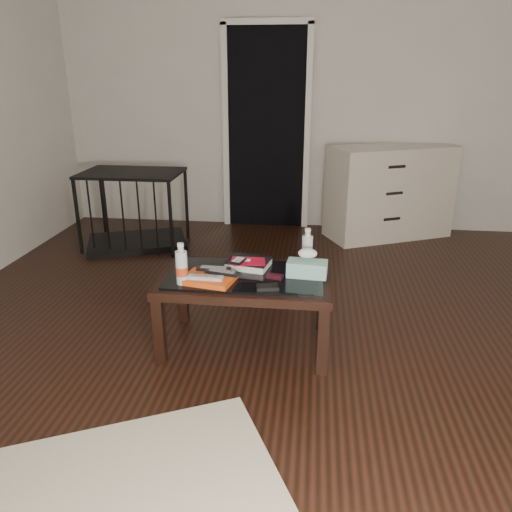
{
  "coord_description": "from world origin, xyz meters",
  "views": [
    {
      "loc": [
        0.11,
        -2.75,
        1.59
      ],
      "look_at": [
        -0.22,
        0.01,
        0.55
      ],
      "focal_mm": 35.0,
      "sensor_mm": 36.0,
      "label": 1
    }
  ],
  "objects": [
    {
      "name": "ipod",
      "position": [
        -0.32,
        -0.01,
        0.52
      ],
      "size": [
        0.09,
        0.12,
        0.02
      ],
      "primitive_type": "cube",
      "rotation": [
        0.0,
        0.0,
        -0.28
      ],
      "color": "black",
      "rests_on": "dvd_mailers"
    },
    {
      "name": "water_bottle_left",
      "position": [
        -0.6,
        -0.24,
        0.58
      ],
      "size": [
        0.07,
        0.07,
        0.24
      ],
      "primitive_type": "cylinder",
      "rotation": [
        0.0,
        0.0,
        0.05
      ],
      "color": "silver",
      "rests_on": "coffee_table"
    },
    {
      "name": "room_shell",
      "position": [
        0.0,
        0.0,
        1.62
      ],
      "size": [
        5.0,
        5.0,
        5.0
      ],
      "color": "silver",
      "rests_on": "ground"
    },
    {
      "name": "wallet",
      "position": [
        -0.12,
        -0.26,
        0.47
      ],
      "size": [
        0.13,
        0.09,
        0.02
      ],
      "primitive_type": "cube",
      "rotation": [
        0.0,
        0.0,
        0.2
      ],
      "color": "black",
      "rests_on": "coffee_table"
    },
    {
      "name": "remote_black_front",
      "position": [
        -0.39,
        -0.15,
        0.5
      ],
      "size": [
        0.21,
        0.09,
        0.02
      ],
      "primitive_type": "cube",
      "rotation": [
        0.0,
        0.0,
        -0.23
      ],
      "color": "black",
      "rests_on": "magazines"
    },
    {
      "name": "dresser",
      "position": [
        0.85,
        2.23,
        0.45
      ],
      "size": [
        1.3,
        0.96,
        0.9
      ],
      "rotation": [
        0.0,
        0.0,
        0.44
      ],
      "color": "beige",
      "rests_on": "ground"
    },
    {
      "name": "ground",
      "position": [
        0.0,
        0.0,
        0.0
      ],
      "size": [
        5.0,
        5.0,
        0.0
      ],
      "primitive_type": "plane",
      "color": "black",
      "rests_on": "ground"
    },
    {
      "name": "remote_silver",
      "position": [
        -0.47,
        -0.24,
        0.5
      ],
      "size": [
        0.2,
        0.06,
        0.02
      ],
      "primitive_type": "cube",
      "rotation": [
        0.0,
        0.0,
        -0.03
      ],
      "color": "#BABAC0",
      "rests_on": "magazines"
    },
    {
      "name": "dvd_mailers",
      "position": [
        -0.28,
        0.03,
        0.51
      ],
      "size": [
        0.19,
        0.14,
        0.01
      ],
      "primitive_type": "cube",
      "rotation": [
        0.0,
        0.0,
        -0.03
      ],
      "color": "#B20B26",
      "rests_on": "textbook"
    },
    {
      "name": "tissue_box",
      "position": [
        0.09,
        -0.05,
        0.51
      ],
      "size": [
        0.24,
        0.14,
        0.09
      ],
      "primitive_type": "cube",
      "rotation": [
        0.0,
        0.0,
        -0.08
      ],
      "color": "teal",
      "rests_on": "coffee_table"
    },
    {
      "name": "flip_phone",
      "position": [
        -0.09,
        -0.11,
        0.47
      ],
      "size": [
        0.1,
        0.07,
        0.02
      ],
      "primitive_type": "cube",
      "rotation": [
        0.0,
        0.0,
        -0.25
      ],
      "color": "black",
      "rests_on": "coffee_table"
    },
    {
      "name": "water_bottle_right",
      "position": [
        0.08,
        0.11,
        0.58
      ],
      "size": [
        0.08,
        0.08,
        0.24
      ],
      "primitive_type": "cylinder",
      "rotation": [
        0.0,
        0.0,
        -0.31
      ],
      "color": "silver",
      "rests_on": "coffee_table"
    },
    {
      "name": "doorway",
      "position": [
        -0.4,
        2.47,
        1.02
      ],
      "size": [
        0.9,
        0.08,
        2.07
      ],
      "color": "black",
      "rests_on": "ground"
    },
    {
      "name": "remote_black_back",
      "position": [
        -0.45,
        -0.1,
        0.5
      ],
      "size": [
        0.2,
        0.06,
        0.02
      ],
      "primitive_type": "cube",
      "rotation": [
        0.0,
        0.0,
        -0.03
      ],
      "color": "black",
      "rests_on": "magazines"
    },
    {
      "name": "coffee_table",
      "position": [
        -0.27,
        -0.07,
        0.4
      ],
      "size": [
        1.0,
        0.6,
        0.46
      ],
      "color": "black",
      "rests_on": "ground"
    },
    {
      "name": "pet_crate",
      "position": [
        -1.56,
        1.63,
        0.23
      ],
      "size": [
        1.05,
        0.88,
        0.71
      ],
      "rotation": [
        0.0,
        0.0,
        0.36
      ],
      "color": "black",
      "rests_on": "ground"
    },
    {
      "name": "textbook",
      "position": [
        -0.27,
        0.05,
        0.48
      ],
      "size": [
        0.28,
        0.25,
        0.05
      ],
      "primitive_type": "cube",
      "rotation": [
        0.0,
        0.0,
        -0.2
      ],
      "color": "black",
      "rests_on": "coffee_table"
    },
    {
      "name": "magazines",
      "position": [
        -0.46,
        -0.2,
        0.48
      ],
      "size": [
        0.32,
        0.26,
        0.03
      ],
      "primitive_type": "cube",
      "rotation": [
        0.0,
        0.0,
        -0.2
      ],
      "color": "#E65015",
      "rests_on": "coffee_table"
    }
  ]
}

